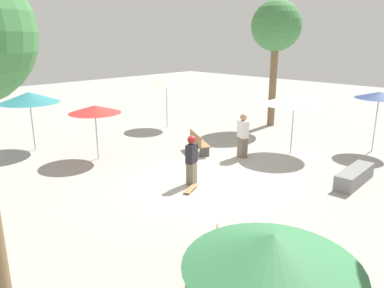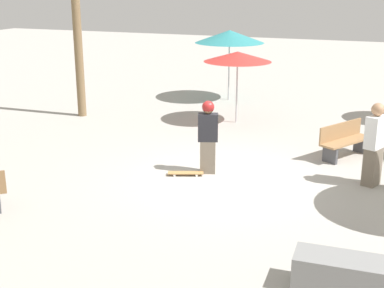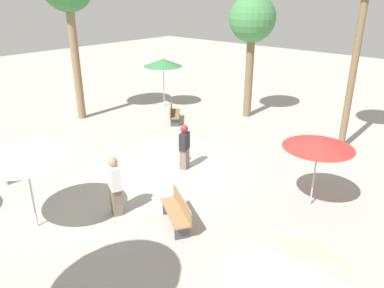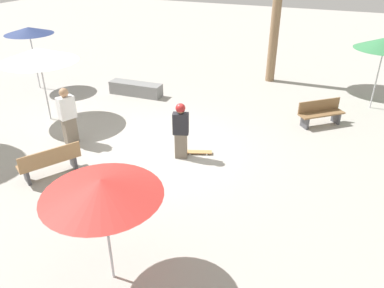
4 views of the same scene
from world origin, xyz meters
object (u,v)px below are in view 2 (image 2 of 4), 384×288
at_px(bench_far, 345,141).
at_px(skater_main, 208,135).
at_px(concrete_ledge, 374,279).
at_px(bystander_watching, 374,145).
at_px(shade_umbrella_teal, 230,37).
at_px(skateboard, 186,173).
at_px(shade_umbrella_red, 238,57).

bearing_deg(bench_far, skater_main, -20.45).
height_order(concrete_ledge, bystander_watching, bystander_watching).
height_order(shade_umbrella_teal, bystander_watching, shade_umbrella_teal).
bearing_deg(shade_umbrella_teal, skateboard, -79.20).
height_order(shade_umbrella_red, bystander_watching, shade_umbrella_red).
xyz_separation_m(concrete_ledge, bystander_watching, (-0.30, 4.42, 0.64)).
bearing_deg(shade_umbrella_red, concrete_ledge, -61.85).
distance_m(bench_far, shade_umbrella_red, 4.45).
bearing_deg(bystander_watching, skateboard, 125.63).
relative_size(skateboard, bystander_watching, 0.46).
distance_m(skater_main, concrete_ledge, 5.47).
distance_m(bench_far, bystander_watching, 1.94).
relative_size(shade_umbrella_red, shade_umbrella_teal, 0.87).
distance_m(skater_main, bench_far, 3.61).
bearing_deg(skater_main, shade_umbrella_red, -100.16).
bearing_deg(skater_main, concrete_ledge, 115.68).
xyz_separation_m(skater_main, shade_umbrella_red, (-0.70, 4.56, 1.12)).
height_order(skater_main, concrete_ledge, skater_main).
bearing_deg(bystander_watching, shade_umbrella_red, 69.00).
height_order(bench_far, bystander_watching, bystander_watching).
bearing_deg(bench_far, concrete_ledge, 39.80).
bearing_deg(bystander_watching, bench_far, 46.02).
xyz_separation_m(shade_umbrella_red, bystander_watching, (4.22, -4.02, -1.13)).
relative_size(concrete_ledge, shade_umbrella_red, 1.02).
xyz_separation_m(skater_main, bench_far, (2.77, 2.27, -0.48)).
xyz_separation_m(skateboard, shade_umbrella_teal, (-1.52, 7.99, 2.23)).
bearing_deg(bench_far, shade_umbrella_red, -93.30).
bearing_deg(skateboard, shade_umbrella_red, -107.50).
bearing_deg(shade_umbrella_teal, shade_umbrella_red, -68.29).
bearing_deg(bench_far, bystander_watching, 53.52).
xyz_separation_m(skater_main, shade_umbrella_teal, (-1.92, 7.63, 1.39)).
bearing_deg(shade_umbrella_red, shade_umbrella_teal, 111.71).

